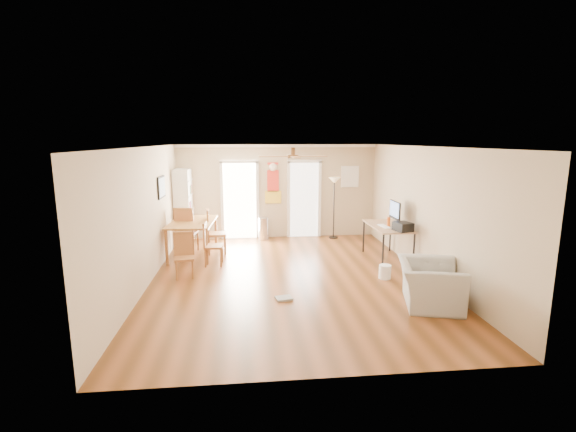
{
  "coord_description": "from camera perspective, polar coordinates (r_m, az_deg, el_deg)",
  "views": [
    {
      "loc": [
        -0.85,
        -7.7,
        2.73
      ],
      "look_at": [
        0.0,
        0.6,
        1.15
      ],
      "focal_mm": 25.23,
      "sensor_mm": 36.0,
      "label": 1
    }
  ],
  "objects": [
    {
      "name": "wastebasket_a",
      "position": [
        8.36,
        13.5,
        -7.65
      ],
      "size": [
        0.31,
        0.31,
        0.28
      ],
      "primitive_type": "cylinder",
      "rotation": [
        0.0,
        0.0,
        -0.33
      ],
      "color": "white",
      "rests_on": "floor"
    },
    {
      "name": "wall_decal",
      "position": [
        11.27,
        -2.13,
        4.71
      ],
      "size": [
        0.46,
        0.03,
        1.1
      ],
      "primitive_type": "cube",
      "color": "red",
      "rests_on": "wall_back"
    },
    {
      "name": "floor_cloth",
      "position": [
        7.16,
        -0.6,
        -11.54
      ],
      "size": [
        0.32,
        0.27,
        0.04
      ],
      "primitive_type": "cube",
      "rotation": [
        0.0,
        0.0,
        0.21
      ],
      "color": "gray",
      "rests_on": "floor"
    },
    {
      "name": "wall_back",
      "position": [
        11.33,
        -1.49,
        3.47
      ],
      "size": [
        5.5,
        0.04,
        2.6
      ],
      "primitive_type": null,
      "color": "beige",
      "rests_on": "floor"
    },
    {
      "name": "ceiling_fan",
      "position": [
        7.46,
        0.71,
        8.41
      ],
      "size": [
        1.24,
        1.24,
        0.2
      ],
      "primitive_type": null,
      "color": "#593819",
      "rests_on": "ceiling"
    },
    {
      "name": "computer_desk",
      "position": [
        9.55,
        13.77,
        -3.68
      ],
      "size": [
        0.76,
        1.51,
        0.81
      ],
      "primitive_type": null,
      "color": "tan",
      "rests_on": "floor"
    },
    {
      "name": "dining_chair_near",
      "position": [
        8.37,
        -14.45,
        -5.44
      ],
      "size": [
        0.42,
        0.42,
        0.9
      ],
      "primitive_type": null,
      "rotation": [
        0.0,
        0.0,
        0.16
      ],
      "color": "#A55F35",
      "rests_on": "floor"
    },
    {
      "name": "printer",
      "position": [
        8.97,
        15.89,
        -1.45
      ],
      "size": [
        0.4,
        0.44,
        0.19
      ],
      "primitive_type": "cube",
      "rotation": [
        0.0,
        0.0,
        0.27
      ],
      "color": "black",
      "rests_on": "computer_desk"
    },
    {
      "name": "dining_chair_right_a",
      "position": [
        9.97,
        -10.02,
        -2.16
      ],
      "size": [
        0.48,
        0.48,
        1.07
      ],
      "primitive_type": null,
      "rotation": [
        0.0,
        0.0,
        1.66
      ],
      "color": "#955530",
      "rests_on": "floor"
    },
    {
      "name": "floor",
      "position": [
        8.22,
        0.43,
        -8.69
      ],
      "size": [
        7.0,
        7.0,
        0.0
      ],
      "primitive_type": "plane",
      "color": "brown",
      "rests_on": "ground"
    },
    {
      "name": "bathroom_doorway",
      "position": [
        11.43,
        2.27,
        2.26
      ],
      "size": [
        0.8,
        0.1,
        2.1
      ],
      "primitive_type": null,
      "color": "white",
      "rests_on": "wall_back"
    },
    {
      "name": "dining_chair_right_b",
      "position": [
        9.04,
        -10.44,
        -3.88
      ],
      "size": [
        0.41,
        0.41,
        0.96
      ],
      "primitive_type": null,
      "rotation": [
        0.0,
        0.0,
        1.53
      ],
      "color": "#AA6E37",
      "rests_on": "floor"
    },
    {
      "name": "wall_left",
      "position": [
        8.06,
        -19.37,
        -0.11
      ],
      "size": [
        0.04,
        7.0,
        2.6
      ],
      "primitive_type": null,
      "color": "beige",
      "rests_on": "floor"
    },
    {
      "name": "wall_right",
      "position": [
        8.62,
        18.93,
        0.59
      ],
      "size": [
        0.04,
        7.0,
        2.6
      ],
      "primitive_type": null,
      "color": "beige",
      "rests_on": "floor"
    },
    {
      "name": "wall_front",
      "position": [
        4.52,
        5.34,
        -7.79
      ],
      "size": [
        5.5,
        0.04,
        2.6
      ],
      "primitive_type": null,
      "color": "beige",
      "rests_on": "floor"
    },
    {
      "name": "orange_bottle",
      "position": [
        9.34,
        13.99,
        -0.79
      ],
      "size": [
        0.08,
        0.08,
        0.22
      ],
      "primitive_type": "cylinder",
      "rotation": [
        0.0,
        0.0,
        0.12
      ],
      "color": "orange",
      "rests_on": "computer_desk"
    },
    {
      "name": "dining_chair_far",
      "position": [
        10.16,
        -14.05,
        -1.9
      ],
      "size": [
        0.54,
        0.54,
        1.13
      ],
      "primitive_type": null,
      "rotation": [
        0.0,
        0.0,
        2.98
      ],
      "color": "#A76036",
      "rests_on": "floor"
    },
    {
      "name": "trash_can",
      "position": [
        11.22,
        -3.49,
        -1.76
      ],
      "size": [
        0.31,
        0.31,
        0.62
      ],
      "primitive_type": "cylinder",
      "rotation": [
        0.0,
        0.0,
        0.09
      ],
      "color": "silver",
      "rests_on": "floor"
    },
    {
      "name": "armchair",
      "position": [
        7.22,
        19.32,
        -9.04
      ],
      "size": [
        1.24,
        1.34,
        0.73
      ],
      "primitive_type": "imported",
      "rotation": [
        0.0,
        0.0,
        1.3
      ],
      "color": "#AAAAA5",
      "rests_on": "floor"
    },
    {
      "name": "ceiling",
      "position": [
        7.75,
        0.46,
        9.75
      ],
      "size": [
        5.5,
        7.0,
        0.0
      ],
      "primitive_type": null,
      "color": "silver",
      "rests_on": "floor"
    },
    {
      "name": "kitchen_doorway",
      "position": [
        11.32,
        -6.79,
        2.11
      ],
      "size": [
        0.9,
        0.1,
        2.1
      ],
      "primitive_type": null,
      "color": "white",
      "rests_on": "wall_back"
    },
    {
      "name": "dining_table",
      "position": [
        9.93,
        -13.22,
        -3.07
      ],
      "size": [
        1.09,
        1.71,
        0.83
      ],
      "primitive_type": null,
      "rotation": [
        0.0,
        0.0,
        -0.06
      ],
      "color": "#A56F35",
      "rests_on": "floor"
    },
    {
      "name": "imac",
      "position": [
        9.45,
        14.82,
        0.36
      ],
      "size": [
        0.16,
        0.61,
        0.56
      ],
      "primitive_type": null,
      "rotation": [
        0.0,
        0.0,
        0.13
      ],
      "color": "black",
      "rests_on": "computer_desk"
    },
    {
      "name": "torchiere_lamp",
      "position": [
        11.32,
        6.49,
        1.12
      ],
      "size": [
        0.38,
        0.38,
        1.71
      ],
      "primitive_type": null,
      "rotation": [
        0.0,
        0.0,
        -0.21
      ],
      "color": "black",
      "rests_on": "floor"
    },
    {
      "name": "keyboard",
      "position": [
        9.32,
        13.4,
        -1.42
      ],
      "size": [
        0.19,
        0.45,
        0.02
      ],
      "primitive_type": "cube",
      "rotation": [
        0.0,
        0.0,
        0.11
      ],
      "color": "white",
      "rests_on": "computer_desk"
    },
    {
      "name": "crown_molding",
      "position": [
        7.75,
        0.46,
        9.46
      ],
      "size": [
        5.5,
        7.0,
        0.08
      ],
      "primitive_type": null,
      "color": "white",
      "rests_on": "wall_back"
    },
    {
      "name": "framed_poster",
      "position": [
        9.35,
        -17.41,
        3.91
      ],
      "size": [
        0.04,
        0.66,
        0.48
      ],
      "primitive_type": "cube",
      "color": "black",
      "rests_on": "wall_left"
    },
    {
      "name": "bookshelf",
      "position": [
        11.11,
        -14.48,
        1.35
      ],
      "size": [
        0.42,
        0.9,
        1.97
      ],
      "primitive_type": null,
      "rotation": [
        0.0,
        0.0,
        -0.02
      ],
      "color": "silver",
      "rests_on": "floor"
    },
    {
      "name": "ac_grille",
      "position": [
        11.59,
        8.71,
        5.5
      ],
      "size": [
        0.5,
        0.04,
        0.6
      ],
      "primitive_type": "cube",
      "color": "white",
      "rests_on": "wall_back"
    }
  ]
}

